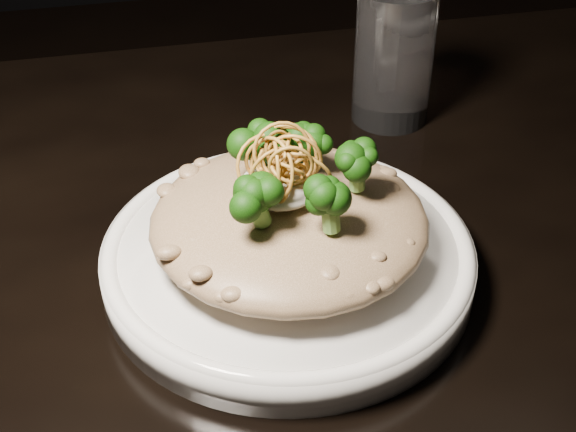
{
  "coord_description": "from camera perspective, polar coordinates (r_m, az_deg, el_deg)",
  "views": [
    {
      "loc": [
        -0.2,
        -0.48,
        1.15
      ],
      "look_at": [
        -0.1,
        -0.03,
        0.81
      ],
      "focal_mm": 50.0,
      "sensor_mm": 36.0,
      "label": 1
    }
  ],
  "objects": [
    {
      "name": "shallots",
      "position": [
        0.54,
        0.02,
        4.09
      ],
      "size": [
        0.05,
        0.05,
        0.03
      ],
      "primitive_type": null,
      "color": "#90571E",
      "rests_on": "cheese"
    },
    {
      "name": "drinking_glass",
      "position": [
        0.78,
        7.52,
        11.19
      ],
      "size": [
        0.08,
        0.08,
        0.13
      ],
      "primitive_type": "cylinder",
      "rotation": [
        0.0,
        0.0,
        -0.07
      ],
      "color": "white",
      "rests_on": "table"
    },
    {
      "name": "risotto",
      "position": [
        0.58,
        0.09,
        -0.34
      ],
      "size": [
        0.2,
        0.2,
        0.04
      ],
      "primitive_type": "ellipsoid",
      "color": "brown",
      "rests_on": "plate"
    },
    {
      "name": "plate",
      "position": [
        0.6,
        0.0,
        -3.15
      ],
      "size": [
        0.27,
        0.27,
        0.03
      ],
      "primitive_type": "cylinder",
      "color": "white",
      "rests_on": "table"
    },
    {
      "name": "cheese",
      "position": [
        0.56,
        -0.62,
        2.17
      ],
      "size": [
        0.06,
        0.06,
        0.02
      ],
      "primitive_type": "ellipsoid",
      "color": "silver",
      "rests_on": "risotto"
    },
    {
      "name": "table",
      "position": [
        0.71,
        7.16,
        -6.61
      ],
      "size": [
        1.1,
        0.8,
        0.75
      ],
      "color": "black",
      "rests_on": "ground"
    },
    {
      "name": "broccoli",
      "position": [
        0.55,
        0.41,
        3.72
      ],
      "size": [
        0.14,
        0.14,
        0.05
      ],
      "primitive_type": null,
      "color": "black",
      "rests_on": "risotto"
    }
  ]
}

